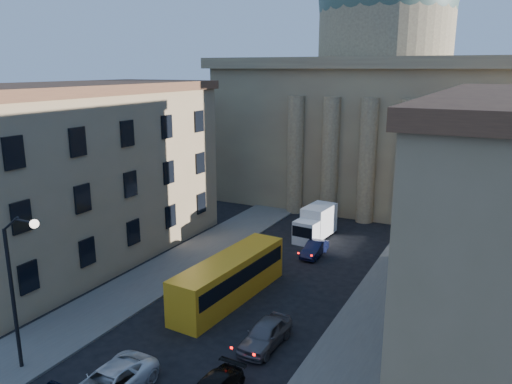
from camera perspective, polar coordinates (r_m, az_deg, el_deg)
sidewalk_left at (r=38.06m, az=-14.13°, el=-11.03°), size 5.00×60.00×0.15m
sidewalk_right at (r=30.76m, az=11.85°, el=-17.31°), size 5.00×60.00×0.15m
church at (r=64.90m, az=14.00°, el=10.07°), size 68.02×28.76×36.60m
building_left at (r=44.25m, az=-19.66°, el=2.14°), size 11.60×26.60×14.70m
street_lamp at (r=28.80m, az=-25.61°, el=-9.11°), size 2.62×0.44×8.83m
car_right_far at (r=30.38m, az=1.08°, el=-15.91°), size 1.92×4.53×1.53m
car_right_distant at (r=43.83m, az=6.69°, el=-6.48°), size 1.37×3.85×1.27m
city_bus at (r=35.52m, az=-3.02°, el=-9.65°), size 3.26×11.14×3.10m
box_truck at (r=48.05m, az=6.80°, el=-3.62°), size 2.64×5.66×3.01m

